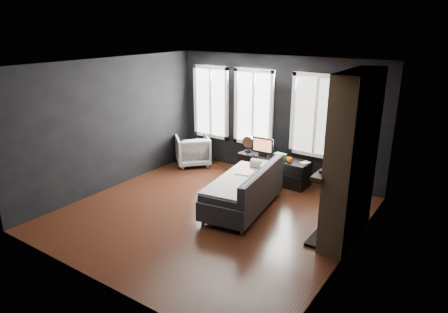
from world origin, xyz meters
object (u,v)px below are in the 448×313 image
Objects in this scene: armchair at (193,149)px; sofa at (243,187)px; book at (303,158)px; monitor at (263,145)px; media_console at (273,169)px; mantel_vase at (345,150)px; mug at (289,159)px.

sofa is at bearing 101.62° from armchair.
monitor is at bearing -177.46° from book.
armchair is at bearing -173.50° from media_console.
sofa is 9.90× the size of book.
monitor is 2.44m from mantel_vase.
monitor is 2.44× the size of mantel_vase.
mantel_vase is at bearing -33.59° from mug.
sofa is 1.59m from media_console.
armchair is 1.91m from monitor.
media_console is at bearing 150.42° from mantel_vase.
mug is at bearing -10.50° from monitor.
book is (0.47, 1.61, 0.23)m from sofa.
sofa reaches higher than armchair.
mug is at bearing 146.41° from mantel_vase.
monitor is at bearing 98.26° from sofa.
monitor is 2.49× the size of book.
book is (0.94, 0.04, -0.12)m from monitor.
mug is (2.56, 0.05, 0.21)m from armchair.
media_console is at bearing 88.33° from sofa.
sofa is 1.51m from mug.
sofa is 9.68× the size of mantel_vase.
monitor reaches higher than mug.
mug is (0.24, 1.48, 0.19)m from sofa.
media_console is at bearing 166.94° from mug.
armchair reaches higher than media_console.
book is (0.24, 0.14, 0.04)m from mug.
media_console is 7.81× the size of mantel_vase.
mantel_vase reaches higher than sofa.
sofa reaches higher than mug.
armchair is 0.50× the size of media_console.
mantel_vase is (4.00, -0.90, 0.93)m from armchair.
monitor is (-0.46, 1.57, 0.35)m from sofa.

